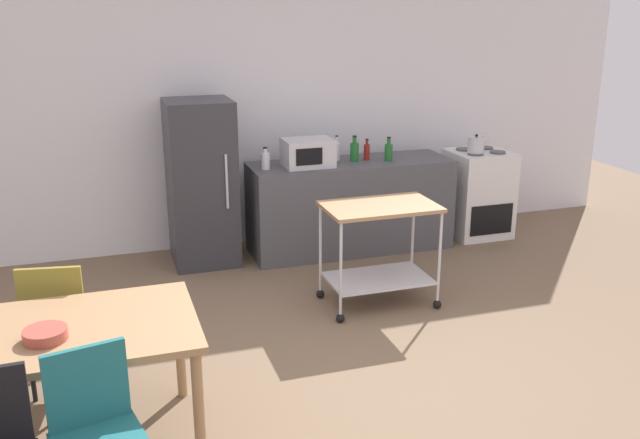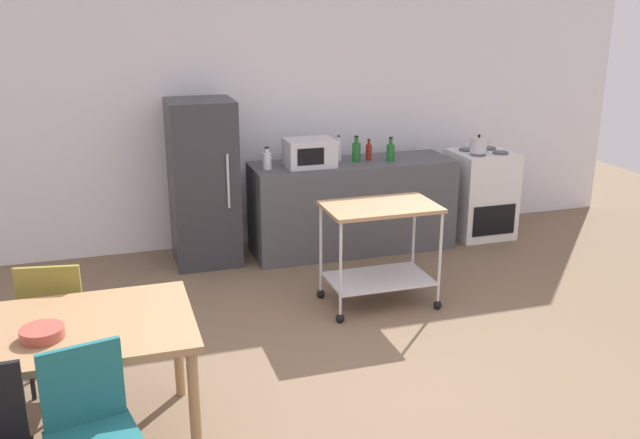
% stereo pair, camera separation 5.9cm
% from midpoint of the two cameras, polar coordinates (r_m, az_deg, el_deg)
% --- Properties ---
extents(ground_plane, '(12.00, 12.00, 0.00)m').
position_cam_midpoint_polar(ground_plane, '(4.61, 2.94, -14.02)').
color(ground_plane, brown).
extents(back_wall, '(8.40, 0.12, 2.90)m').
position_cam_midpoint_polar(back_wall, '(7.07, -6.33, 9.59)').
color(back_wall, white).
rests_on(back_wall, ground_plane).
extents(kitchen_counter, '(2.00, 0.64, 0.90)m').
position_cam_midpoint_polar(kitchen_counter, '(6.96, 2.25, 1.13)').
color(kitchen_counter, '#4C4C51').
rests_on(kitchen_counter, ground_plane).
extents(dining_table, '(1.50, 0.90, 0.75)m').
position_cam_midpoint_polar(dining_table, '(4.01, -21.29, -9.40)').
color(dining_table, '#A37A51').
rests_on(dining_table, ground_plane).
extents(chair_olive, '(0.46, 0.46, 0.89)m').
position_cam_midpoint_polar(chair_olive, '(4.70, -20.94, -7.43)').
color(chair_olive, olive).
rests_on(chair_olive, ground_plane).
extents(chair_teal, '(0.48, 0.48, 0.89)m').
position_cam_midpoint_polar(chair_teal, '(3.51, -18.27, -16.01)').
color(chair_teal, '#1E666B').
rests_on(chair_teal, ground_plane).
extents(stove_oven, '(0.60, 0.61, 0.92)m').
position_cam_midpoint_polar(stove_oven, '(7.59, 12.53, 2.11)').
color(stove_oven, white).
rests_on(stove_oven, ground_plane).
extents(refrigerator, '(0.60, 0.63, 1.55)m').
position_cam_midpoint_polar(refrigerator, '(6.62, -9.89, 2.94)').
color(refrigerator, '#333338').
rests_on(refrigerator, ground_plane).
extents(kitchen_cart, '(0.91, 0.57, 0.85)m').
position_cam_midpoint_polar(kitchen_cart, '(5.66, 4.56, -1.50)').
color(kitchen_cart, '#A37A51').
rests_on(kitchen_cart, ground_plane).
extents(bottle_sparkling_water, '(0.08, 0.08, 0.21)m').
position_cam_midpoint_polar(bottle_sparkling_water, '(6.53, -4.74, 4.83)').
color(bottle_sparkling_water, silver).
rests_on(bottle_sparkling_water, kitchen_counter).
extents(microwave, '(0.46, 0.35, 0.26)m').
position_cam_midpoint_polar(microwave, '(6.62, -1.26, 5.47)').
color(microwave, silver).
rests_on(microwave, kitchen_counter).
extents(bottle_sesame_oil, '(0.06, 0.06, 0.25)m').
position_cam_midpoint_polar(bottle_sesame_oil, '(6.87, 1.13, 5.66)').
color(bottle_sesame_oil, silver).
rests_on(bottle_sesame_oil, kitchen_counter).
extents(bottle_olive_oil, '(0.08, 0.08, 0.25)m').
position_cam_midpoint_polar(bottle_olive_oil, '(6.85, 2.57, 5.59)').
color(bottle_olive_oil, '#1E6628').
rests_on(bottle_olive_oil, kitchen_counter).
extents(bottle_vinegar, '(0.06, 0.06, 0.21)m').
position_cam_midpoint_polar(bottle_vinegar, '(6.92, 3.59, 5.57)').
color(bottle_vinegar, maroon).
rests_on(bottle_vinegar, kitchen_counter).
extents(bottle_wine, '(0.08, 0.08, 0.24)m').
position_cam_midpoint_polar(bottle_wine, '(6.89, 5.37, 5.54)').
color(bottle_wine, '#1E6628').
rests_on(bottle_wine, kitchen_counter).
extents(fruit_bowl, '(0.22, 0.22, 0.06)m').
position_cam_midpoint_polar(fruit_bowl, '(3.87, -21.93, -8.71)').
color(fruit_bowl, '#B24C3F').
rests_on(fruit_bowl, dining_table).
extents(kettle, '(0.24, 0.17, 0.19)m').
position_cam_midpoint_polar(kettle, '(7.32, 12.39, 5.99)').
color(kettle, silver).
rests_on(kettle, stove_oven).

